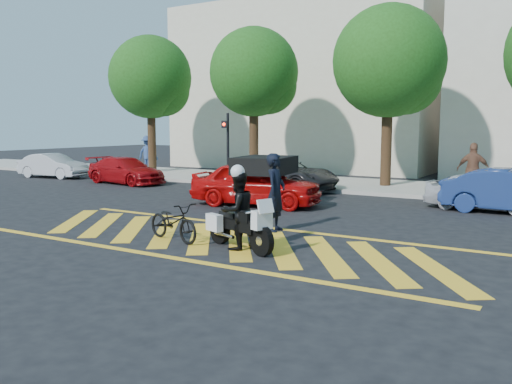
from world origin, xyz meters
The scene contains 20 objects.
ground centered at (0.00, 0.00, 0.00)m, with size 90.00×90.00×0.00m, color black.
sidewalk centered at (0.00, 12.00, 0.07)m, with size 60.00×5.00×0.15m, color #9E998E.
crosswalk centered at (-0.04, 0.00, 0.00)m, with size 12.33×4.00×0.01m.
building_left centered at (-8.00, 21.00, 5.00)m, with size 16.00×8.00×10.00m, color beige.
tree_far_left centered at (-12.87, 12.06, 5.05)m, with size 4.40×4.40×7.41m.
tree_left centered at (-6.37, 12.06, 4.99)m, with size 4.20×4.20×7.26m.
tree_center centered at (0.13, 12.06, 5.10)m, with size 4.60×4.60×7.56m.
signal_pole centered at (-6.50, 9.74, 1.92)m, with size 0.28×0.43×3.20m.
officer_bike centered at (0.55, 1.62, 0.99)m, with size 0.72×0.47×1.97m, color black.
bicycle centered at (-0.90, -0.63, 0.45)m, with size 0.60×1.73×0.91m, color black.
police_motorcycle centered at (0.87, -0.55, 0.52)m, with size 2.07×1.10×0.95m.
officer_moto centered at (0.85, -0.56, 0.85)m, with size 0.82×0.64×1.69m, color black.
red_convertible centered at (-2.15, 5.09, 0.74)m, with size 1.75×4.35×1.48m, color #BB0808.
parked_far_left centered at (-16.00, 7.90, 0.61)m, with size 1.29×3.71×1.22m, color #A9ABB1.
parked_left centered at (-10.80, 7.80, 0.60)m, with size 1.69×4.16×1.21m, color #9A090D.
parked_mid_left centered at (-3.44, 9.20, 0.67)m, with size 2.24×4.85×1.35m, color black.
parked_mid_right centered at (4.46, 7.97, 0.59)m, with size 1.40×3.49×1.19m, color #BCBCC0.
parked_right centered at (5.30, 7.80, 0.67)m, with size 1.42×4.07×1.34m, color navy.
pedestrian_left centered at (-13.55, 12.27, 1.12)m, with size 1.26×0.72×1.94m, color navy.
pedestrian_right centered at (3.80, 10.00, 1.11)m, with size 1.12×0.47×1.91m, color brown.
Camera 1 is at (7.18, -10.15, 2.68)m, focal length 38.00 mm.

